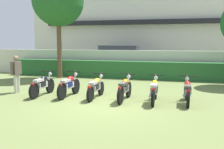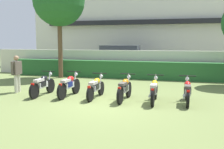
# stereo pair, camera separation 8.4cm
# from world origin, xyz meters

# --- Properties ---
(ground) EXTENTS (60.00, 60.00, 0.00)m
(ground) POSITION_xyz_m (0.00, 0.00, 0.00)
(ground) COLOR olive
(building) EXTENTS (20.83, 6.50, 7.02)m
(building) POSITION_xyz_m (0.00, 15.74, 3.51)
(building) COLOR silver
(building) RESTS_ON ground
(compound_wall) EXTENTS (19.79, 0.30, 1.63)m
(compound_wall) POSITION_xyz_m (0.00, 7.34, 0.82)
(compound_wall) COLOR beige
(compound_wall) RESTS_ON ground
(hedge_row) EXTENTS (15.83, 0.70, 1.02)m
(hedge_row) POSITION_xyz_m (0.00, 6.64, 0.51)
(hedge_row) COLOR #28602D
(hedge_row) RESTS_ON ground
(parked_car) EXTENTS (4.56, 2.20, 1.89)m
(parked_car) POSITION_xyz_m (-1.71, 10.04, 0.94)
(parked_car) COLOR navy
(parked_car) RESTS_ON ground
(tree_near_inspector) EXTENTS (3.02, 3.02, 6.07)m
(tree_near_inspector) POSITION_xyz_m (-4.50, 5.79, 4.53)
(tree_near_inspector) COLOR brown
(tree_near_inspector) RESTS_ON ground
(motorcycle_in_row_0) EXTENTS (0.60, 1.86, 0.96)m
(motorcycle_in_row_0) POSITION_xyz_m (-2.81, 0.82, 0.45)
(motorcycle_in_row_0) COLOR black
(motorcycle_in_row_0) RESTS_ON ground
(motorcycle_in_row_1) EXTENTS (0.60, 1.86, 0.97)m
(motorcycle_in_row_1) POSITION_xyz_m (-1.70, 0.94, 0.46)
(motorcycle_in_row_1) COLOR black
(motorcycle_in_row_1) RESTS_ON ground
(motorcycle_in_row_2) EXTENTS (0.60, 1.79, 0.94)m
(motorcycle_in_row_2) POSITION_xyz_m (-0.58, 0.93, 0.44)
(motorcycle_in_row_2) COLOR black
(motorcycle_in_row_2) RESTS_ON ground
(motorcycle_in_row_3) EXTENTS (0.60, 1.84, 0.97)m
(motorcycle_in_row_3) POSITION_xyz_m (0.58, 0.82, 0.45)
(motorcycle_in_row_3) COLOR black
(motorcycle_in_row_3) RESTS_ON ground
(motorcycle_in_row_4) EXTENTS (0.60, 1.83, 0.97)m
(motorcycle_in_row_4) POSITION_xyz_m (1.67, 0.81, 0.45)
(motorcycle_in_row_4) COLOR black
(motorcycle_in_row_4) RESTS_ON ground
(motorcycle_in_row_5) EXTENTS (0.60, 1.82, 0.95)m
(motorcycle_in_row_5) POSITION_xyz_m (2.81, 0.97, 0.44)
(motorcycle_in_row_5) COLOR black
(motorcycle_in_row_5) RESTS_ON ground
(inspector_person) EXTENTS (0.22, 0.65, 1.59)m
(inspector_person) POSITION_xyz_m (-4.18, 1.09, 0.93)
(inspector_person) COLOR beige
(inspector_person) RESTS_ON ground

